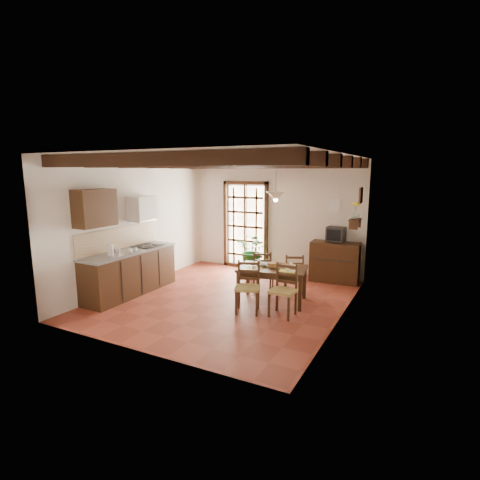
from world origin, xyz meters
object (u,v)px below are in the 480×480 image
Objects in this scene: kitchen_counter at (130,271)px; chair_near_left at (248,296)px; chair_near_right at (283,300)px; chair_far_right at (294,281)px; dining_table at (272,272)px; crt_tv at (336,234)px; chair_far_left at (264,278)px; potted_plant at (253,252)px; pendant_lamp at (276,195)px; sideboard at (335,262)px.

chair_near_left is at bearing 3.82° from kitchen_counter.
chair_near_right reaches higher than chair_far_right.
dining_table is at bearing 50.53° from chair_far_right.
kitchen_counter is 5.52× the size of crt_tv.
chair_near_right reaches higher than chair_far_left.
chair_near_left is 2.28× the size of crt_tv.
chair_far_left is at bearing -54.34° from potted_plant.
pendant_lamp is at bearing 48.19° from chair_far_right.
pendant_lamp is (-0.19, -0.61, 1.81)m from chair_far_right.
chair_far_left is 0.81× the size of sideboard.
sideboard reaches higher than chair_far_left.
pendant_lamp reaches higher than crt_tv.
chair_near_left reaches higher than chair_far_right.
crt_tv is (0.94, 2.64, 0.83)m from chair_near_left.
chair_near_right is 1.05× the size of chair_far_left.
potted_plant is (-1.00, 2.33, 0.28)m from chair_near_left.
chair_near_left reaches higher than sideboard.
crt_tv reaches higher than chair_far_right.
chair_far_left is (2.39, 1.46, -0.20)m from kitchen_counter.
pendant_lamp is (1.19, -1.53, 1.51)m from potted_plant.
chair_far_left is 1.82m from sideboard.
dining_table is 1.68× the size of pendant_lamp.
chair_near_right is (0.63, 0.13, -0.00)m from chair_near_left.
chair_near_left reaches higher than chair_far_left.
chair_near_left is 1.09× the size of chair_far_right.
chair_far_left is at bearing -134.26° from sideboard.
chair_near_right is at bearing 76.81° from chair_far_right.
potted_plant is at bearing 128.24° from chair_near_right.
chair_near_right is 2.76m from potted_plant.
potted_plant reaches higher than chair_near_right.
chair_far_left is (-0.25, 1.29, -0.02)m from chair_near_left.
chair_near_left is 1.06× the size of chair_far_left.
chair_far_left is 0.64m from chair_far_right.
pendant_lamp reaches higher than chair_near_right.
potted_plant is at bearing 115.03° from dining_table.
sideboard is at bearing 67.90° from pendant_lamp.
crt_tv reaches higher than chair_near_left.
dining_table is 1.52× the size of chair_near_left.
kitchen_counter reaches higher than chair_near_right.
pendant_lamp is (0.00, 0.10, 1.47)m from dining_table.
pendant_lamp reaches higher than chair_near_left.
potted_plant reaches higher than dining_table.
chair_near_right reaches higher than dining_table.
kitchen_counter is 3.29m from chair_near_right.
sideboard is 2.56m from pendant_lamp.
chair_far_left is 2.16× the size of crt_tv.
chair_far_right is 0.38× the size of potted_plant.
dining_table is 0.80m from chair_far_left.
crt_tv is at bearing 67.84° from pendant_lamp.
chair_near_left is 2.82m from sideboard.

